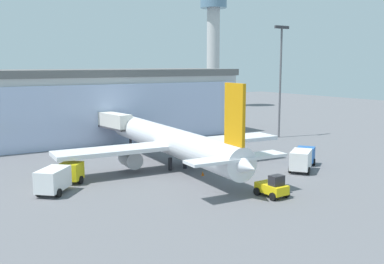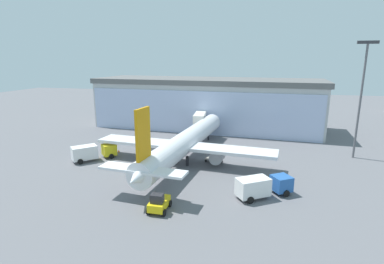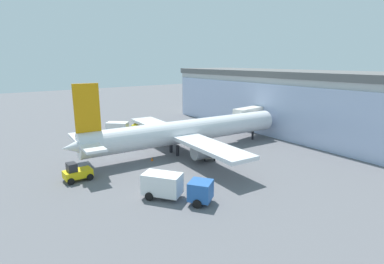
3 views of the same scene
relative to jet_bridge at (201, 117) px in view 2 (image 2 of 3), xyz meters
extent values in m
plane|color=slate|center=(-0.41, -27.76, -4.19)|extent=(240.00, 240.00, 0.00)
cube|color=#B8B8B8|center=(-0.41, 8.57, 1.33)|extent=(55.35, 18.92, 11.03)
cube|color=#B0BEE2|center=(-0.86, 0.47, 0.78)|extent=(53.40, 3.25, 9.93)
cube|color=#5E5E5E|center=(-0.41, 8.57, 7.45)|extent=(56.46, 19.30, 1.20)
cube|color=silver|center=(0.01, -0.10, 0.17)|extent=(3.43, 12.89, 2.40)
cube|color=#3F3F47|center=(0.01, -0.10, -0.88)|extent=(3.47, 12.89, 0.30)
cylinder|color=#4C4C51|center=(-0.46, 4.66, -2.61)|extent=(0.70, 0.70, 3.16)
cylinder|color=#59595E|center=(29.33, -9.67, 5.45)|extent=(0.36, 0.36, 19.28)
cube|color=#333338|center=(29.33, -9.67, 15.34)|extent=(3.20, 0.40, 0.50)
cylinder|color=silver|center=(1.12, -17.76, -0.82)|extent=(6.64, 33.72, 3.52)
cone|color=silver|center=(2.69, -1.06, -0.82)|extent=(3.79, 3.32, 3.52)
cone|color=silver|center=(-0.44, -34.46, -0.82)|extent=(3.53, 4.28, 3.17)
cube|color=silver|center=(0.97, -19.43, -1.18)|extent=(30.49, 7.00, 0.50)
cube|color=silver|center=(-0.35, -33.46, -0.30)|extent=(11.18, 3.41, 0.30)
cube|color=orange|center=(-0.30, -32.96, 4.05)|extent=(0.66, 3.22, 6.22)
cylinder|color=gray|center=(-4.70, -18.40, -2.53)|extent=(2.39, 3.38, 2.10)
cylinder|color=gray|center=(6.73, -19.47, -2.53)|extent=(2.39, 3.38, 2.10)
cylinder|color=black|center=(-0.18, -20.33, -3.39)|extent=(0.50, 0.50, 1.60)
cylinder|color=black|center=(1.93, -20.52, -3.39)|extent=(0.50, 0.50, 1.60)
cylinder|color=black|center=(2.41, -4.05, -3.39)|extent=(0.40, 0.40, 1.60)
cube|color=yellow|center=(-12.54, -19.45, -2.79)|extent=(3.11, 3.11, 1.90)
cube|color=white|center=(-15.48, -22.45, -2.64)|extent=(4.37, 4.40, 2.20)
cylinder|color=black|center=(-13.33, -18.68, -3.74)|extent=(0.84, 0.85, 0.90)
cylinder|color=black|center=(-11.76, -20.22, -3.74)|extent=(0.84, 0.85, 0.90)
cylinder|color=black|center=(-16.97, -22.40, -3.74)|extent=(0.84, 0.85, 0.90)
cylinder|color=black|center=(-15.40, -23.94, -3.74)|extent=(0.84, 0.85, 0.90)
cube|color=#2659A5|center=(16.23, -27.70, -2.79)|extent=(3.05, 3.05, 1.90)
cube|color=white|center=(12.74, -30.04, -2.64)|extent=(4.55, 4.05, 2.20)
cylinder|color=black|center=(15.62, -26.79, -3.74)|extent=(0.91, 0.75, 0.90)
cylinder|color=black|center=(16.85, -28.62, -3.74)|extent=(0.91, 0.75, 0.90)
cylinder|color=black|center=(11.30, -29.68, -3.74)|extent=(0.91, 0.75, 0.90)
cylinder|color=black|center=(12.53, -31.51, -3.74)|extent=(0.91, 0.75, 0.90)
cube|color=#9E998C|center=(5.85, -17.88, -3.67)|extent=(3.21, 2.63, 0.16)
cylinder|color=black|center=(7.17, -17.70, -3.97)|extent=(0.45, 0.29, 0.44)
cylinder|color=#9E998C|center=(7.17, -17.70, -3.14)|extent=(0.08, 0.08, 0.90)
cylinder|color=black|center=(6.57, -19.00, -3.97)|extent=(0.45, 0.29, 0.44)
cylinder|color=#9E998C|center=(6.57, -19.00, -3.14)|extent=(0.08, 0.08, 0.90)
cylinder|color=black|center=(5.14, -16.76, -3.97)|extent=(0.45, 0.29, 0.44)
cylinder|color=#9E998C|center=(5.14, -16.76, -3.14)|extent=(0.08, 0.08, 0.90)
cylinder|color=black|center=(4.53, -18.07, -3.97)|extent=(0.45, 0.29, 0.44)
cylinder|color=#9E998C|center=(4.53, -18.07, -3.14)|extent=(0.08, 0.08, 0.90)
cube|color=yellow|center=(2.47, -35.60, -3.34)|extent=(1.83, 3.22, 0.90)
cube|color=#26262B|center=(2.47, -36.24, -2.39)|extent=(1.41, 1.01, 1.00)
cylinder|color=black|center=(1.56, -34.49, -3.79)|extent=(0.36, 0.80, 0.80)
cylinder|color=black|center=(3.36, -34.47, -3.79)|extent=(0.36, 0.80, 0.80)
cylinder|color=black|center=(1.58, -36.73, -3.79)|extent=(0.36, 0.80, 0.80)
cylinder|color=black|center=(3.38, -36.71, -3.79)|extent=(0.36, 0.80, 0.80)
cone|color=orange|center=(1.63, -24.83, -3.91)|extent=(0.36, 0.36, 0.55)
cone|color=orange|center=(-12.28, -16.47, -3.91)|extent=(0.36, 0.36, 0.55)
camera|label=1|loc=(-28.68, -67.31, 9.08)|focal=42.00mm
camera|label=2|loc=(13.36, -65.10, 12.68)|focal=28.00mm
camera|label=3|loc=(37.78, -45.43, 9.85)|focal=28.00mm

